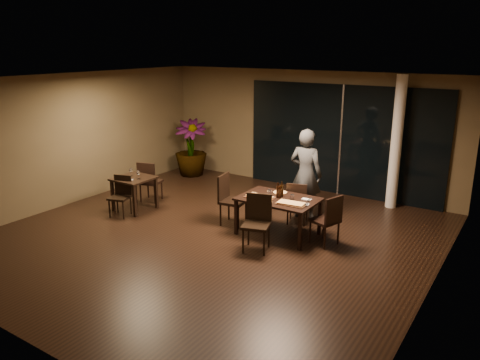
# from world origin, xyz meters

# --- Properties ---
(ground) EXTENTS (8.00, 8.00, 0.00)m
(ground) POSITION_xyz_m (0.00, 0.00, 0.00)
(ground) COLOR black
(ground) RESTS_ON ground
(wall_back) EXTENTS (8.00, 0.10, 3.00)m
(wall_back) POSITION_xyz_m (0.00, 4.05, 1.50)
(wall_back) COLOR brown
(wall_back) RESTS_ON ground
(wall_front) EXTENTS (8.00, 0.10, 3.00)m
(wall_front) POSITION_xyz_m (0.00, -4.05, 1.50)
(wall_front) COLOR brown
(wall_front) RESTS_ON ground
(wall_left) EXTENTS (0.10, 8.00, 3.00)m
(wall_left) POSITION_xyz_m (-4.05, 0.00, 1.50)
(wall_left) COLOR brown
(wall_left) RESTS_ON ground
(wall_right) EXTENTS (0.10, 8.00, 3.00)m
(wall_right) POSITION_xyz_m (4.05, 0.00, 1.50)
(wall_right) COLOR brown
(wall_right) RESTS_ON ground
(ceiling) EXTENTS (8.00, 8.00, 0.04)m
(ceiling) POSITION_xyz_m (0.00, 0.00, 3.02)
(ceiling) COLOR silver
(ceiling) RESTS_ON wall_back
(window_panel) EXTENTS (5.00, 0.06, 2.70)m
(window_panel) POSITION_xyz_m (1.00, 3.96, 1.35)
(window_panel) COLOR black
(window_panel) RESTS_ON ground
(column) EXTENTS (0.24, 0.24, 3.00)m
(column) POSITION_xyz_m (2.40, 3.65, 1.50)
(column) COLOR white
(column) RESTS_ON ground
(main_table) EXTENTS (1.50, 1.00, 0.75)m
(main_table) POSITION_xyz_m (1.00, 0.80, 0.68)
(main_table) COLOR black
(main_table) RESTS_ON ground
(side_table) EXTENTS (0.80, 0.80, 0.75)m
(side_table) POSITION_xyz_m (-2.40, 0.30, 0.62)
(side_table) COLOR black
(side_table) RESTS_ON ground
(chair_main_far) EXTENTS (0.52, 0.52, 0.90)m
(chair_main_far) POSITION_xyz_m (1.06, 1.50, 0.50)
(chair_main_far) COLOR black
(chair_main_far) RESTS_ON ground
(chair_main_near) EXTENTS (0.59, 0.59, 1.02)m
(chair_main_near) POSITION_xyz_m (1.00, 0.01, 0.57)
(chair_main_near) COLOR black
(chair_main_near) RESTS_ON ground
(chair_main_left) EXTENTS (0.56, 0.56, 1.05)m
(chair_main_left) POSITION_xyz_m (-0.13, 0.76, 0.59)
(chair_main_left) COLOR black
(chair_main_left) RESTS_ON ground
(chair_main_right) EXTENTS (0.57, 0.57, 0.97)m
(chair_main_right) POSITION_xyz_m (2.03, 0.85, 0.54)
(chair_main_right) COLOR black
(chair_main_right) RESTS_ON ground
(chair_side_far) EXTENTS (0.56, 0.56, 0.98)m
(chair_side_far) POSITION_xyz_m (-2.51, 0.88, 0.55)
(chair_side_far) COLOR black
(chair_side_far) RESTS_ON ground
(chair_side_near) EXTENTS (0.51, 0.51, 0.88)m
(chair_side_near) POSITION_xyz_m (-2.39, -0.10, 0.49)
(chair_side_near) COLOR black
(chair_side_near) RESTS_ON ground
(diner) EXTENTS (0.67, 0.46, 1.94)m
(diner) POSITION_xyz_m (1.03, 1.92, 0.97)
(diner) COLOR #2D3032
(diner) RESTS_ON ground
(potted_plant) EXTENTS (1.21, 1.21, 1.59)m
(potted_plant) POSITION_xyz_m (-3.17, 3.28, 0.79)
(potted_plant) COLOR #224918
(potted_plant) RESTS_ON ground
(pizza_board_left) EXTENTS (0.60, 0.33, 0.01)m
(pizza_board_left) POSITION_xyz_m (0.68, 0.63, 0.76)
(pizza_board_left) COLOR #3F2214
(pizza_board_left) RESTS_ON main_table
(pizza_board_right) EXTENTS (0.57, 0.31, 0.01)m
(pizza_board_right) POSITION_xyz_m (1.38, 0.60, 0.76)
(pizza_board_right) COLOR #3F2614
(pizza_board_right) RESTS_ON main_table
(oblong_pizza_left) EXTENTS (0.51, 0.26, 0.02)m
(oblong_pizza_left) POSITION_xyz_m (0.68, 0.63, 0.77)
(oblong_pizza_left) COLOR #68090C
(oblong_pizza_left) RESTS_ON pizza_board_left
(oblong_pizza_right) EXTENTS (0.50, 0.27, 0.02)m
(oblong_pizza_right) POSITION_xyz_m (1.38, 0.60, 0.77)
(oblong_pizza_right) COLOR maroon
(oblong_pizza_right) RESTS_ON pizza_board_right
(round_pizza) EXTENTS (0.27, 0.27, 0.01)m
(round_pizza) POSITION_xyz_m (0.87, 1.10, 0.76)
(round_pizza) COLOR #AF3B13
(round_pizza) RESTS_ON main_table
(bottle_a) EXTENTS (0.07, 0.07, 0.30)m
(bottle_a) POSITION_xyz_m (0.97, 0.82, 0.90)
(bottle_a) COLOR black
(bottle_a) RESTS_ON main_table
(bottle_b) EXTENTS (0.06, 0.06, 0.25)m
(bottle_b) POSITION_xyz_m (1.02, 0.81, 0.88)
(bottle_b) COLOR black
(bottle_b) RESTS_ON main_table
(bottle_c) EXTENTS (0.07, 0.07, 0.31)m
(bottle_c) POSITION_xyz_m (1.01, 0.91, 0.90)
(bottle_c) COLOR black
(bottle_c) RESTS_ON main_table
(tumbler_left) EXTENTS (0.08, 0.08, 0.09)m
(tumbler_left) POSITION_xyz_m (0.74, 0.90, 0.80)
(tumbler_left) COLOR white
(tumbler_left) RESTS_ON main_table
(tumbler_right) EXTENTS (0.08, 0.08, 0.09)m
(tumbler_right) POSITION_xyz_m (1.25, 0.89, 0.80)
(tumbler_right) COLOR white
(tumbler_right) RESTS_ON main_table
(napkin_near) EXTENTS (0.20, 0.14, 0.01)m
(napkin_near) POSITION_xyz_m (1.58, 0.72, 0.76)
(napkin_near) COLOR silver
(napkin_near) RESTS_ON main_table
(napkin_far) EXTENTS (0.18, 0.11, 0.01)m
(napkin_far) POSITION_xyz_m (1.50, 1.01, 0.76)
(napkin_far) COLOR white
(napkin_far) RESTS_ON main_table
(wine_glass_a) EXTENTS (0.07, 0.07, 0.17)m
(wine_glass_a) POSITION_xyz_m (-2.56, 0.38, 0.83)
(wine_glass_a) COLOR white
(wine_glass_a) RESTS_ON side_table
(wine_glass_b) EXTENTS (0.08, 0.08, 0.18)m
(wine_glass_b) POSITION_xyz_m (-2.23, 0.28, 0.84)
(wine_glass_b) COLOR white
(wine_glass_b) RESTS_ON side_table
(side_napkin) EXTENTS (0.19, 0.13, 0.01)m
(side_napkin) POSITION_xyz_m (-2.37, 0.12, 0.76)
(side_napkin) COLOR silver
(side_napkin) RESTS_ON side_table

